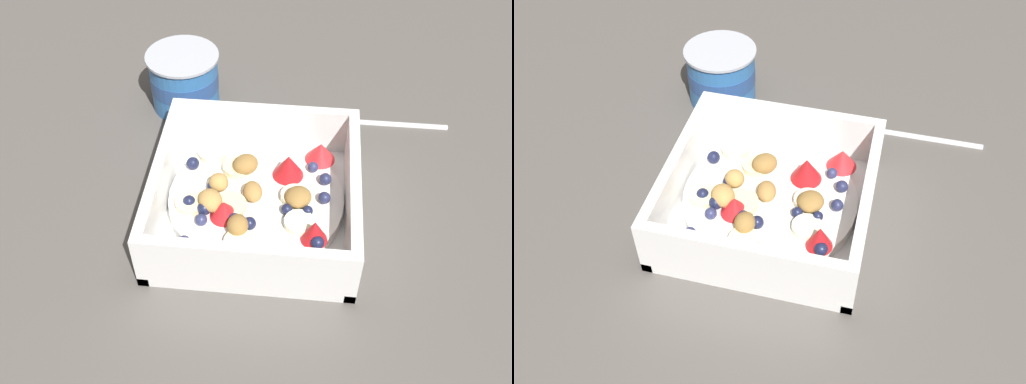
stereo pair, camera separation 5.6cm
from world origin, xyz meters
TOP-DOWN VIEW (x-y plane):
  - ground_plane at (0.00, 0.00)m, footprint 2.40×2.40m
  - fruit_bowl at (0.02, 0.01)m, footprint 0.19×0.19m
  - spoon at (0.17, -0.07)m, footprint 0.03×0.17m
  - yogurt_cup at (0.18, 0.11)m, footprint 0.08×0.08m

SIDE VIEW (x-z plane):
  - ground_plane at x=0.00m, z-range 0.00..0.00m
  - spoon at x=0.17m, z-range 0.00..0.01m
  - fruit_bowl at x=0.02m, z-range -0.01..0.05m
  - yogurt_cup at x=0.18m, z-range 0.00..0.07m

